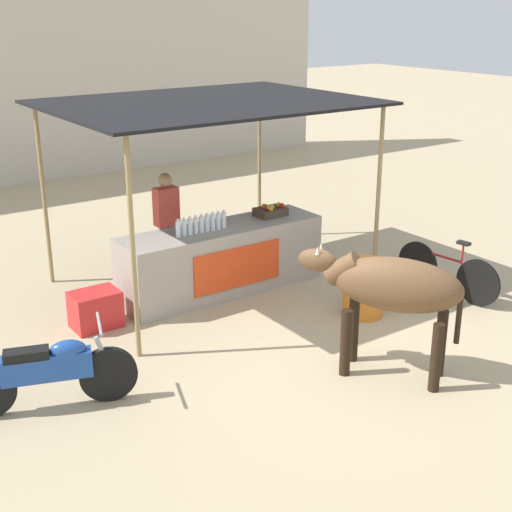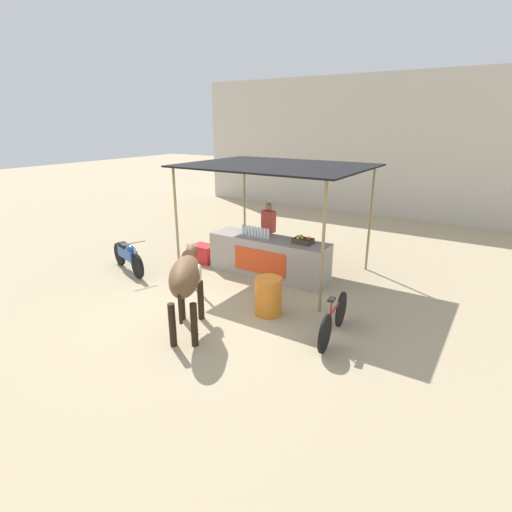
{
  "view_description": "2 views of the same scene",
  "coord_description": "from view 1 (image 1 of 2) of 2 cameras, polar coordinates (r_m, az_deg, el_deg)",
  "views": [
    {
      "loc": [
        -5.08,
        -5.87,
        3.93
      ],
      "look_at": [
        -0.12,
        1.19,
        0.85
      ],
      "focal_mm": 50.0,
      "sensor_mm": 36.0,
      "label": 1
    },
    {
      "loc": [
        4.74,
        -5.71,
        3.62
      ],
      "look_at": [
        0.07,
        1.53,
        0.71
      ],
      "focal_mm": 28.0,
      "sensor_mm": 36.0,
      "label": 2
    }
  ],
  "objects": [
    {
      "name": "stall_counter",
      "position": [
        10.14,
        -2.74,
        -0.26
      ],
      "size": [
        3.0,
        0.82,
        0.96
      ],
      "color": "#9E9389",
      "rests_on": "ground"
    },
    {
      "name": "vendor_behind_counter",
      "position": [
        10.43,
        -7.13,
        2.32
      ],
      "size": [
        0.34,
        0.22,
        1.65
      ],
      "color": "#383842",
      "rests_on": "ground"
    },
    {
      "name": "cow",
      "position": [
        7.8,
        10.74,
        -2.52
      ],
      "size": [
        1.32,
        1.71,
        1.44
      ],
      "color": "brown",
      "rests_on": "ground"
    },
    {
      "name": "stall_awning",
      "position": [
        9.89,
        -3.9,
        11.65
      ],
      "size": [
        4.2,
        3.2,
        2.67
      ],
      "color": "black",
      "rests_on": "ground"
    },
    {
      "name": "motorcycle_parked",
      "position": [
        7.56,
        -16.2,
        -8.81
      ],
      "size": [
        1.73,
        0.78,
        0.9
      ],
      "color": "black",
      "rests_on": "ground"
    },
    {
      "name": "building_wall_far",
      "position": [
        17.15,
        -18.4,
        14.53
      ],
      "size": [
        16.0,
        0.5,
        5.36
      ],
      "primitive_type": "cube",
      "color": "beige",
      "rests_on": "ground"
    },
    {
      "name": "cooler_box",
      "position": [
        9.32,
        -12.71,
        -4.19
      ],
      "size": [
        0.6,
        0.44,
        0.48
      ],
      "primitive_type": "cube",
      "color": "red",
      "rests_on": "ground"
    },
    {
      "name": "water_barrel",
      "position": [
        9.49,
        8.6,
        -2.56
      ],
      "size": [
        0.53,
        0.53,
        0.76
      ],
      "primitive_type": "cylinder",
      "color": "orange",
      "rests_on": "ground"
    },
    {
      "name": "fruit_crate",
      "position": [
        10.48,
        1.17,
        3.62
      ],
      "size": [
        0.44,
        0.32,
        0.18
      ],
      "color": "#3F3326",
      "rests_on": "stall_counter"
    },
    {
      "name": "bicycle_leaning",
      "position": [
        10.38,
        15.05,
        -1.23
      ],
      "size": [
        0.22,
        1.65,
        0.85
      ],
      "color": "black",
      "rests_on": "ground"
    },
    {
      "name": "water_bottle_row",
      "position": [
        9.74,
        -4.39,
        2.55
      ],
      "size": [
        0.79,
        0.07,
        0.25
      ],
      "color": "silver",
      "rests_on": "stall_counter"
    },
    {
      "name": "ground_plane",
      "position": [
        8.7,
        5.18,
        -7.28
      ],
      "size": [
        60.0,
        60.0,
        0.0
      ],
      "primitive_type": "plane",
      "color": "tan"
    }
  ]
}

